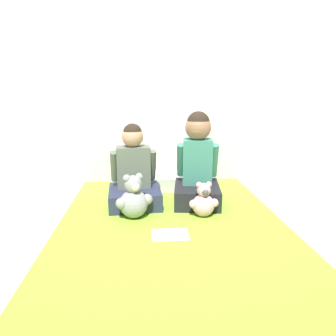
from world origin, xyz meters
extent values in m
plane|color=#B2A899|center=(0.00, 0.00, 0.00)|extent=(14.00, 14.00, 0.00)
cube|color=silver|center=(0.00, 1.10, 1.25)|extent=(8.00, 0.06, 2.50)
cube|color=#473828|center=(0.00, 0.00, 0.12)|extent=(1.41, 2.02, 0.24)
cube|color=silver|center=(0.00, 0.00, 0.36)|extent=(1.38, 1.98, 0.24)
cube|color=#8CC633|center=(0.00, 0.00, 0.50)|extent=(1.39, 2.00, 0.03)
cube|color=#282D47|center=(-0.24, 0.40, 0.57)|extent=(0.39, 0.39, 0.12)
cube|color=#5B6656|center=(-0.24, 0.46, 0.78)|extent=(0.24, 0.16, 0.29)
sphere|color=tan|center=(-0.24, 0.46, 0.99)|extent=(0.15, 0.15, 0.15)
sphere|color=#2D2319|center=(-0.24, 0.46, 1.02)|extent=(0.13, 0.13, 0.13)
cylinder|color=#5B6656|center=(-0.37, 0.45, 0.79)|extent=(0.07, 0.14, 0.24)
cylinder|color=#5B6656|center=(-0.11, 0.47, 0.79)|extent=(0.07, 0.14, 0.24)
cube|color=black|center=(0.21, 0.40, 0.58)|extent=(0.37, 0.43, 0.13)
cube|color=#3D8470|center=(0.22, 0.46, 0.81)|extent=(0.23, 0.20, 0.32)
sphere|color=#9E7051|center=(0.22, 0.46, 1.05)|extent=(0.18, 0.18, 0.18)
sphere|color=#2D2319|center=(0.22, 0.46, 1.09)|extent=(0.16, 0.16, 0.16)
cylinder|color=#3D8470|center=(0.10, 0.48, 0.81)|extent=(0.08, 0.15, 0.26)
cylinder|color=#3D8470|center=(0.34, 0.44, 0.81)|extent=(0.08, 0.15, 0.26)
sphere|color=#939399|center=(-0.24, 0.18, 0.60)|extent=(0.18, 0.18, 0.18)
sphere|color=#939399|center=(-0.24, 0.18, 0.73)|extent=(0.11, 0.11, 0.11)
sphere|color=beige|center=(-0.22, 0.14, 0.73)|extent=(0.05, 0.05, 0.05)
sphere|color=#939399|center=(-0.27, 0.17, 0.78)|extent=(0.05, 0.05, 0.05)
sphere|color=#939399|center=(-0.20, 0.20, 0.78)|extent=(0.05, 0.05, 0.05)
sphere|color=#939399|center=(-0.31, 0.13, 0.62)|extent=(0.07, 0.07, 0.07)
sphere|color=#939399|center=(-0.15, 0.19, 0.62)|extent=(0.07, 0.07, 0.07)
sphere|color=#DBA3B2|center=(0.21, 0.17, 0.58)|extent=(0.15, 0.15, 0.15)
sphere|color=#DBA3B2|center=(0.21, 0.17, 0.69)|extent=(0.09, 0.09, 0.09)
sphere|color=#4C4742|center=(0.22, 0.13, 0.68)|extent=(0.04, 0.04, 0.04)
sphere|color=#DBA3B2|center=(0.18, 0.16, 0.72)|extent=(0.04, 0.04, 0.04)
sphere|color=#DBA3B2|center=(0.25, 0.17, 0.72)|extent=(0.04, 0.04, 0.04)
sphere|color=#DBA3B2|center=(0.15, 0.15, 0.60)|extent=(0.06, 0.06, 0.06)
sphere|color=#DBA3B2|center=(0.28, 0.16, 0.60)|extent=(0.06, 0.06, 0.06)
cube|color=silver|center=(0.00, 0.81, 0.57)|extent=(0.51, 0.34, 0.11)
cube|color=white|center=(-0.02, -0.09, 0.51)|extent=(0.21, 0.15, 0.00)
camera|label=1|loc=(-0.17, -1.63, 1.30)|focal=32.00mm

